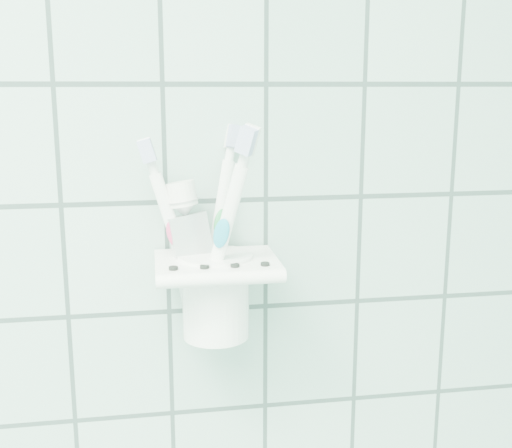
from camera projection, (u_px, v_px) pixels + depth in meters
holder_bracket at (216, 266)px, 0.61m from camera, size 0.12×0.10×0.04m
cup at (216, 292)px, 0.62m from camera, size 0.07×0.07×0.08m
toothbrush_pink at (203, 231)px, 0.61m from camera, size 0.06×0.02×0.19m
toothbrush_blue at (201, 226)px, 0.61m from camera, size 0.05×0.05×0.20m
toothbrush_orange at (196, 222)px, 0.60m from camera, size 0.06×0.06×0.21m
toothpaste_tube at (206, 245)px, 0.61m from camera, size 0.06×0.04×0.15m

